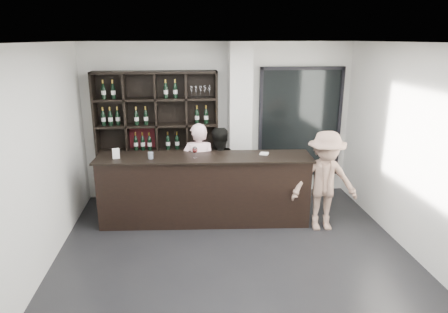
{
  "coord_description": "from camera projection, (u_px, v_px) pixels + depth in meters",
  "views": [
    {
      "loc": [
        -0.64,
        -4.63,
        2.95
      ],
      "look_at": [
        -0.07,
        1.1,
        1.24
      ],
      "focal_mm": 32.0,
      "sensor_mm": 36.0,
      "label": 1
    }
  ],
  "objects": [
    {
      "name": "floor",
      "position": [
        237.0,
        269.0,
        5.31
      ],
      "size": [
        5.0,
        5.5,
        0.01
      ],
      "primitive_type": "cube",
      "color": "black",
      "rests_on": "ground"
    },
    {
      "name": "wine_shelf",
      "position": [
        158.0,
        138.0,
        7.31
      ],
      "size": [
        2.2,
        0.35,
        2.4
      ],
      "primitive_type": null,
      "color": "black",
      "rests_on": "floor"
    },
    {
      "name": "structural_column",
      "position": [
        239.0,
        124.0,
        7.29
      ],
      "size": [
        0.4,
        0.4,
        2.9
      ],
      "primitive_type": "cube",
      "color": "silver",
      "rests_on": "floor"
    },
    {
      "name": "glass_panel",
      "position": [
        300.0,
        123.0,
        7.63
      ],
      "size": [
        1.6,
        0.08,
        2.1
      ],
      "color": "black",
      "rests_on": "floor"
    },
    {
      "name": "tasting_counter",
      "position": [
        205.0,
        189.0,
        6.54
      ],
      "size": [
        3.45,
        0.71,
        1.14
      ],
      "rotation": [
        0.0,
        0.0,
        -0.07
      ],
      "color": "black",
      "rests_on": "floor"
    },
    {
      "name": "taster_pink",
      "position": [
        199.0,
        169.0,
        6.81
      ],
      "size": [
        0.62,
        0.44,
        1.61
      ],
      "primitive_type": "imported",
      "rotation": [
        0.0,
        0.0,
        3.04
      ],
      "color": "#FFCED3",
      "rests_on": "floor"
    },
    {
      "name": "taster_black",
      "position": [
        218.0,
        170.0,
        6.91
      ],
      "size": [
        0.9,
        0.82,
        1.51
      ],
      "primitive_type": "imported",
      "rotation": [
        0.0,
        0.0,
        3.56
      ],
      "color": "black",
      "rests_on": "floor"
    },
    {
      "name": "customer",
      "position": [
        325.0,
        181.0,
        6.23
      ],
      "size": [
        1.06,
        0.64,
        1.61
      ],
      "primitive_type": "imported",
      "rotation": [
        0.0,
        0.0,
        -0.05
      ],
      "color": "#937160",
      "rests_on": "floor"
    },
    {
      "name": "wine_glass",
      "position": [
        195.0,
        152.0,
        6.26
      ],
      "size": [
        0.11,
        0.11,
        0.21
      ],
      "primitive_type": null,
      "rotation": [
        0.0,
        0.0,
        0.35
      ],
      "color": "white",
      "rests_on": "tasting_counter"
    },
    {
      "name": "spit_cup",
      "position": [
        151.0,
        155.0,
        6.23
      ],
      "size": [
        0.08,
        0.08,
        0.11
      ],
      "primitive_type": "cylinder",
      "rotation": [
        0.0,
        0.0,
        0.06
      ],
      "color": "silver",
      "rests_on": "tasting_counter"
    },
    {
      "name": "napkin_stack",
      "position": [
        264.0,
        154.0,
        6.49
      ],
      "size": [
        0.17,
        0.17,
        0.02
      ],
      "primitive_type": "cube",
      "rotation": [
        0.0,
        0.0,
        -0.39
      ],
      "color": "white",
      "rests_on": "tasting_counter"
    },
    {
      "name": "card_stand",
      "position": [
        116.0,
        153.0,
        6.25
      ],
      "size": [
        0.12,
        0.08,
        0.16
      ],
      "primitive_type": "cube",
      "rotation": [
        0.0,
        0.0,
        0.25
      ],
      "color": "white",
      "rests_on": "tasting_counter"
    }
  ]
}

